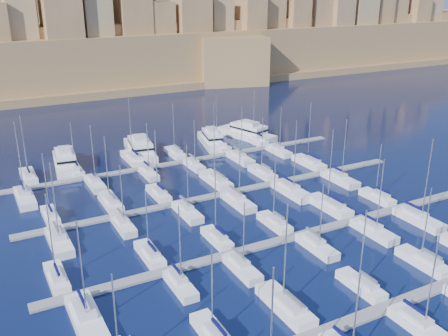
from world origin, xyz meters
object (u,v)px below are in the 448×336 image
sailboat_4 (423,262)px  motor_yacht_b (140,148)px  motor_yacht_d (247,132)px  motor_yacht_a (66,161)px  sailboat_2 (286,306)px  motor_yacht_c (212,139)px

sailboat_4 → motor_yacht_b: 73.92m
motor_yacht_b → motor_yacht_d: size_ratio=1.01×
motor_yacht_a → motor_yacht_b: 18.57m
motor_yacht_b → motor_yacht_a: bearing=-177.1°
sailboat_2 → motor_yacht_d: size_ratio=0.82×
motor_yacht_a → motor_yacht_d: 49.79m
motor_yacht_a → motor_yacht_c: (37.96, -0.67, 0.00)m
motor_yacht_a → motor_yacht_b: bearing=2.9°
motor_yacht_b → motor_yacht_c: same height
motor_yacht_d → sailboat_4: bearing=-98.6°
sailboat_2 → motor_yacht_a: (-14.16, 69.41, 0.96)m
motor_yacht_c → sailboat_4: bearing=-89.1°
sailboat_2 → motor_yacht_c: sailboat_2 is taller
motor_yacht_a → motor_yacht_d: same height
motor_yacht_c → motor_yacht_b: bearing=175.3°
sailboat_4 → motor_yacht_a: sailboat_4 is taller
motor_yacht_b → motor_yacht_d: same height
sailboat_4 → sailboat_2: bearing=178.5°
motor_yacht_b → motor_yacht_c: bearing=-4.7°
sailboat_2 → motor_yacht_d: bearing=63.1°
motor_yacht_a → motor_yacht_d: (49.78, 0.80, 0.00)m
motor_yacht_a → motor_yacht_b: same height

